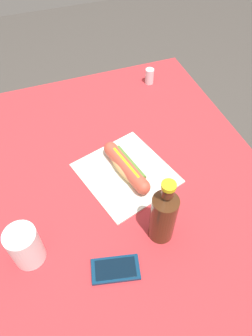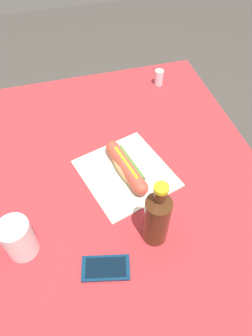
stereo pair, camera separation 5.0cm
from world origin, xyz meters
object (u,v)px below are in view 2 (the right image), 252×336
Objects in this scene: hot_dog at (126,167)px; drinking_cup at (18,238)px; cell_phone at (106,268)px; salt_shaker at (159,78)px; soda_bottle at (157,217)px.

drinking_cup is at bearing -62.06° from hot_dog.
hot_dog is 0.33m from cell_phone.
cell_phone is 0.83m from salt_shaker.
hot_dog is at bearing -175.63° from soda_bottle.
salt_shaker is (-0.62, 0.60, -0.03)m from drinking_cup.
drinking_cup is (0.18, -0.34, 0.03)m from hot_dog.
hot_dog is 0.25m from soda_bottle.
soda_bottle is 3.58× the size of salt_shaker.
cell_phone is at bearing 60.79° from drinking_cup.
hot_dog is 1.86× the size of drinking_cup.
soda_bottle is at bearing -20.01° from salt_shaker.
hot_dog is at bearing 117.94° from drinking_cup.
hot_dog is 1.68× the size of cell_phone.
soda_bottle is (0.24, 0.02, 0.07)m from hot_dog.
cell_phone is 0.59× the size of soda_bottle.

